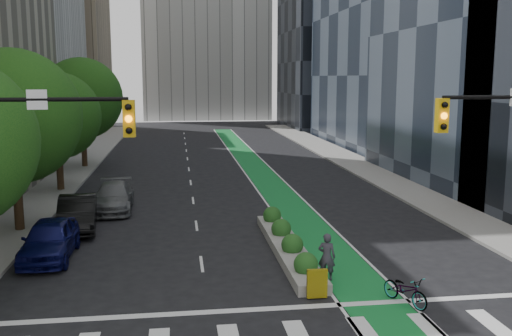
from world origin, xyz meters
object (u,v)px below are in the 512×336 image
object	(u,v)px
bicycle	(405,290)
cyclist	(327,257)
parked_car_left_far	(113,197)
parked_car_left_mid	(77,213)
median_planter	(287,244)
parked_car_left_near	(50,239)

from	to	relation	value
bicycle	cyclist	distance (m)	3.29
bicycle	parked_car_left_far	xyz separation A→B (m)	(-10.98, 15.04, 0.26)
parked_car_left_mid	median_planter	bearing A→B (deg)	-34.04
bicycle	cyclist	size ratio (longest dim) A/B	1.07
bicycle	parked_car_left_far	distance (m)	18.62
median_planter	bicycle	size ratio (longest dim) A/B	5.43
cyclist	parked_car_left_mid	world-z (taller)	cyclist
cyclist	parked_car_left_mid	size ratio (longest dim) A/B	0.35
parked_car_left_near	parked_car_left_far	size ratio (longest dim) A/B	0.92
parked_car_left_near	parked_car_left_mid	xyz separation A→B (m)	(0.36, 4.48, 0.01)
median_planter	cyclist	size ratio (longest dim) A/B	5.79
cyclist	parked_car_left_far	xyz separation A→B (m)	(-9.00, 12.44, -0.13)
bicycle	parked_car_left_mid	size ratio (longest dim) A/B	0.38
median_planter	parked_car_left_mid	bearing A→B (deg)	152.22
cyclist	parked_car_left_mid	bearing A→B (deg)	-14.88
parked_car_left_mid	parked_car_left_far	size ratio (longest dim) A/B	0.96
parked_car_left_near	parked_car_left_mid	bearing A→B (deg)	84.98
parked_car_left_near	parked_car_left_mid	size ratio (longest dim) A/B	0.96
cyclist	parked_car_left_near	size ratio (longest dim) A/B	0.37
cyclist	bicycle	bearing A→B (deg)	151.86
bicycle	parked_car_left_mid	bearing A→B (deg)	113.67
median_planter	parked_car_left_far	distance (m)	12.17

